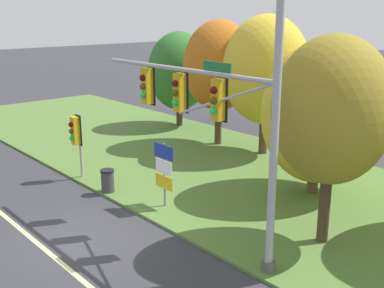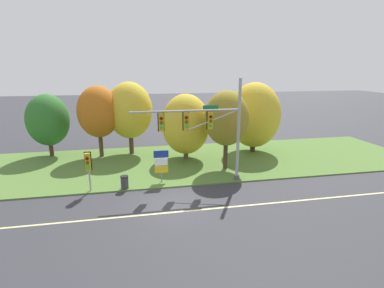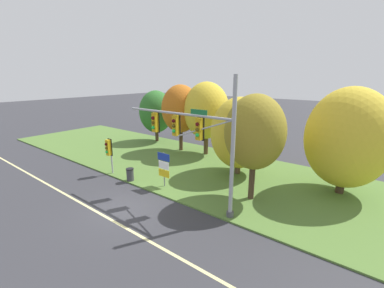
# 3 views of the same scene
# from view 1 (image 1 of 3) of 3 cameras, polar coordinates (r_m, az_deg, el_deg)

# --- Properties ---
(ground_plane) EXTENTS (160.00, 160.00, 0.00)m
(ground_plane) POSITION_cam_1_polar(r_m,az_deg,el_deg) (16.47, -13.15, -10.82)
(ground_plane) COLOR #333338
(lane_stripe) EXTENTS (36.00, 0.16, 0.01)m
(lane_stripe) POSITION_cam_1_polar(r_m,az_deg,el_deg) (16.02, -17.01, -11.89)
(lane_stripe) COLOR beige
(lane_stripe) RESTS_ON ground
(grass_verge) EXTENTS (48.00, 11.50, 0.10)m
(grass_verge) POSITION_cam_1_polar(r_m,az_deg,el_deg) (21.18, 6.87, -4.28)
(grass_verge) COLOR #517533
(grass_verge) RESTS_ON ground
(traffic_signal_mast) EXTENTS (7.95, 0.49, 7.53)m
(traffic_signal_mast) POSITION_cam_1_polar(r_m,az_deg,el_deg) (14.23, 2.36, 3.99)
(traffic_signal_mast) COLOR #9EA0A5
(traffic_signal_mast) RESTS_ON grass_verge
(pedestrian_signal_near_kerb) EXTENTS (0.46, 0.55, 2.80)m
(pedestrian_signal_near_kerb) POSITION_cam_1_polar(r_m,az_deg,el_deg) (21.22, -13.58, 1.18)
(pedestrian_signal_near_kerb) COLOR #9EA0A5
(pedestrian_signal_near_kerb) RESTS_ON grass_verge
(route_sign_post) EXTENTS (1.09, 0.08, 2.44)m
(route_sign_post) POSITION_cam_1_polar(r_m,az_deg,el_deg) (17.77, -3.35, -2.92)
(route_sign_post) COLOR slate
(route_sign_post) RESTS_ON grass_verge
(tree_nearest_road) EXTENTS (3.86, 3.86, 5.88)m
(tree_nearest_road) POSITION_cam_1_polar(r_m,az_deg,el_deg) (30.14, -1.54, 8.63)
(tree_nearest_road) COLOR #423021
(tree_nearest_road) RESTS_ON grass_verge
(tree_left_of_mast) EXTENTS (3.81, 3.81, 6.66)m
(tree_left_of_mast) POSITION_cam_1_polar(r_m,az_deg,el_deg) (25.78, 3.22, 9.23)
(tree_left_of_mast) COLOR #4C3823
(tree_left_of_mast) RESTS_ON grass_verge
(tree_behind_signpost) EXTENTS (4.31, 4.31, 6.96)m
(tree_behind_signpost) POSITION_cam_1_polar(r_m,az_deg,el_deg) (24.22, 8.75, 8.65)
(tree_behind_signpost) COLOR #4C3823
(tree_behind_signpost) RESTS_ON grass_verge
(tree_mid_verge) EXTENTS (4.38, 4.38, 5.98)m
(tree_mid_verge) POSITION_cam_1_polar(r_m,az_deg,el_deg) (19.29, 14.65, 3.49)
(tree_mid_verge) COLOR brown
(tree_mid_verge) RESTS_ON grass_verge
(tree_tall_centre) EXTENTS (3.59, 3.59, 6.50)m
(tree_tall_centre) POSITION_cam_1_polar(r_m,az_deg,el_deg) (14.85, 16.26, 3.78)
(tree_tall_centre) COLOR #423021
(tree_tall_centre) RESTS_ON grass_verge
(trash_bin) EXTENTS (0.56, 0.56, 0.93)m
(trash_bin) POSITION_cam_1_polar(r_m,az_deg,el_deg) (19.76, -9.97, -4.29)
(trash_bin) COLOR #38383D
(trash_bin) RESTS_ON grass_verge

